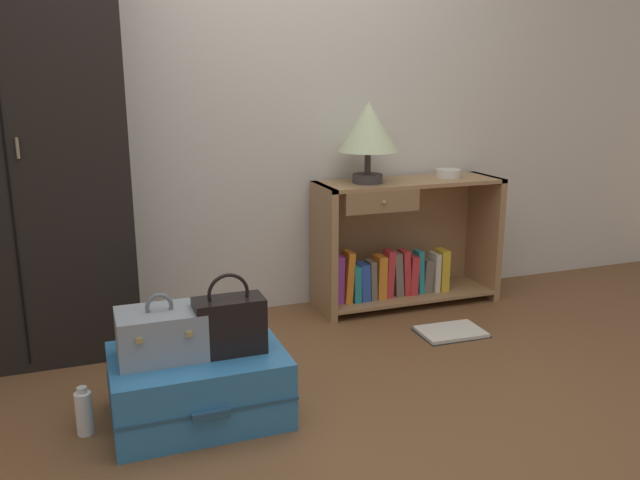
# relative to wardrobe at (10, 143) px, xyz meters

# --- Properties ---
(ground_plane) EXTENTS (9.00, 9.00, 0.00)m
(ground_plane) POSITION_rel_wardrobe_xyz_m (1.16, -1.20, -1.04)
(ground_plane) COLOR brown
(back_wall) EXTENTS (6.40, 0.10, 2.60)m
(back_wall) POSITION_rel_wardrobe_xyz_m (1.16, 0.30, 0.26)
(back_wall) COLOR silver
(back_wall) RESTS_ON ground_plane
(wardrobe) EXTENTS (1.01, 0.47, 2.07)m
(wardrobe) POSITION_rel_wardrobe_xyz_m (0.00, 0.00, 0.00)
(wardrobe) COLOR black
(wardrobe) RESTS_ON ground_plane
(bookshelf) EXTENTS (1.10, 0.37, 0.75)m
(bookshelf) POSITION_rel_wardrobe_xyz_m (2.03, 0.05, -0.69)
(bookshelf) COLOR #A37A51
(bookshelf) RESTS_ON ground_plane
(table_lamp) EXTENTS (0.34, 0.34, 0.45)m
(table_lamp) POSITION_rel_wardrobe_xyz_m (1.80, 0.04, 0.01)
(table_lamp) COLOR #3D3838
(table_lamp) RESTS_ON bookshelf
(bowl) EXTENTS (0.15, 0.15, 0.05)m
(bowl) POSITION_rel_wardrobe_xyz_m (2.34, 0.06, -0.27)
(bowl) COLOR silver
(bowl) RESTS_ON bookshelf
(suitcase_large) EXTENTS (0.68, 0.51, 0.28)m
(suitcase_large) POSITION_rel_wardrobe_xyz_m (0.66, -0.89, -0.90)
(suitcase_large) COLOR teal
(suitcase_large) RESTS_ON ground_plane
(train_case) EXTENTS (0.33, 0.24, 0.26)m
(train_case) POSITION_rel_wardrobe_xyz_m (0.53, -0.88, -0.66)
(train_case) COLOR #8E99A3
(train_case) RESTS_ON suitcase_large
(handbag) EXTENTS (0.27, 0.14, 0.32)m
(handbag) POSITION_rel_wardrobe_xyz_m (0.79, -0.92, -0.64)
(handbag) COLOR black
(handbag) RESTS_ON suitcase_large
(bottle) EXTENTS (0.06, 0.06, 0.19)m
(bottle) POSITION_rel_wardrobe_xyz_m (0.23, -0.87, -0.95)
(bottle) COLOR white
(bottle) RESTS_ON ground_plane
(open_book_on_floor) EXTENTS (0.36, 0.26, 0.02)m
(open_book_on_floor) POSITION_rel_wardrobe_xyz_m (2.07, -0.48, -1.03)
(open_book_on_floor) COLOR white
(open_book_on_floor) RESTS_ON ground_plane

